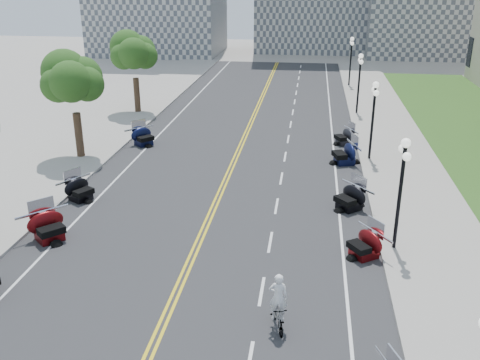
{
  "coord_description": "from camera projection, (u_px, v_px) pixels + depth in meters",
  "views": [
    {
      "loc": [
        4.71,
        -17.36,
        11.37
      ],
      "look_at": [
        1.5,
        6.37,
        2.0
      ],
      "focal_mm": 40.0,
      "sensor_mm": 36.0,
      "label": 1
    }
  ],
  "objects": [
    {
      "name": "tree_3",
      "position": [
        73.0,
        86.0,
        33.18
      ],
      "size": [
        4.8,
        4.8,
        9.2
      ],
      "primitive_type": null,
      "color": "#235619",
      "rests_on": "sidewalk_south"
    },
    {
      "name": "tree_4",
      "position": [
        134.0,
        57.0,
        44.26
      ],
      "size": [
        4.8,
        4.8,
        9.2
      ],
      "primitive_type": null,
      "color": "#235619",
      "rests_on": "sidewalk_south"
    },
    {
      "name": "motorcycle_n_7",
      "position": [
        350.0,
        197.0,
        27.14
      ],
      "size": [
        2.8,
        2.8,
        1.39
      ],
      "primitive_type": null,
      "rotation": [
        0.0,
        0.0,
        -0.87
      ],
      "color": "black",
      "rests_on": "road"
    },
    {
      "name": "lane_dash_12",
      "position": [
        291.0,
        124.0,
        42.49
      ],
      "size": [
        0.12,
        2.0,
        0.0
      ],
      "primitive_type": "cube",
      "color": "white",
      "rests_on": "road"
    },
    {
      "name": "edge_line_north",
      "position": [
        338.0,
        194.0,
        29.18
      ],
      "size": [
        0.12,
        90.0,
        0.0
      ],
      "primitive_type": "cube",
      "color": "white",
      "rests_on": "road"
    },
    {
      "name": "lane_dash_16",
      "position": [
        298.0,
        85.0,
        57.26
      ],
      "size": [
        0.12,
        2.0,
        0.0
      ],
      "primitive_type": "cube",
      "color": "white",
      "rests_on": "road"
    },
    {
      "name": "lane_dash_17",
      "position": [
        299.0,
        78.0,
        60.95
      ],
      "size": [
        0.12,
        2.0,
        0.0
      ],
      "primitive_type": "cube",
      "color": "white",
      "rests_on": "road"
    },
    {
      "name": "lane_dash_7",
      "position": [
        270.0,
        242.0,
        24.04
      ],
      "size": [
        0.12,
        2.0,
        0.0
      ],
      "primitive_type": "cube",
      "color": "white",
      "rests_on": "road"
    },
    {
      "name": "street_lamp_4",
      "position": [
        359.0,
        84.0,
        44.57
      ],
      "size": [
        0.5,
        1.2,
        4.9
      ],
      "primitive_type": null,
      "color": "black",
      "rests_on": "sidewalk_north"
    },
    {
      "name": "motorcycle_s_6",
      "position": [
        48.0,
        225.0,
        24.0
      ],
      "size": [
        2.98,
        2.98,
        1.47
      ],
      "primitive_type": null,
      "rotation": [
        0.0,
        0.0,
        0.82
      ],
      "color": "#590A0C",
      "rests_on": "road"
    },
    {
      "name": "street_lamp_2",
      "position": [
        400.0,
        195.0,
        22.42
      ],
      "size": [
        0.5,
        1.2,
        4.9
      ],
      "primitive_type": null,
      "color": "black",
      "rests_on": "sidewalk_north"
    },
    {
      "name": "motorcycle_s_7",
      "position": [
        80.0,
        188.0,
        28.25
      ],
      "size": [
        2.57,
        2.57,
        1.31
      ],
      "primitive_type": null,
      "rotation": [
        0.0,
        0.0,
        1.03
      ],
      "color": "black",
      "rests_on": "road"
    },
    {
      "name": "lane_dash_13",
      "position": [
        293.0,
        112.0,
        46.19
      ],
      "size": [
        0.12,
        2.0,
        0.0
      ],
      "primitive_type": "cube",
      "color": "white",
      "rests_on": "road"
    },
    {
      "name": "sidewalk_north",
      "position": [
        415.0,
        197.0,
        28.64
      ],
      "size": [
        5.0,
        90.0,
        0.15
      ],
      "primitive_type": "cube",
      "color": "#9E9991",
      "rests_on": "ground"
    },
    {
      "name": "lane_dash_6",
      "position": [
        262.0,
        291.0,
        20.35
      ],
      "size": [
        0.12,
        2.0,
        0.0
      ],
      "primitive_type": "cube",
      "color": "white",
      "rests_on": "road"
    },
    {
      "name": "sidewalk_south",
      "position": [
        45.0,
        178.0,
        31.26
      ],
      "size": [
        5.0,
        90.0,
        0.15
      ],
      "primitive_type": "cube",
      "color": "#9E9991",
      "rests_on": "ground"
    },
    {
      "name": "lane_dash_18",
      "position": [
        300.0,
        72.0,
        64.64
      ],
      "size": [
        0.12,
        2.0,
        0.0
      ],
      "primitive_type": "cube",
      "color": "white",
      "rests_on": "road"
    },
    {
      "name": "lane_dash_11",
      "position": [
        288.0,
        139.0,
        38.8
      ],
      "size": [
        0.12,
        2.0,
        0.0
      ],
      "primitive_type": "cube",
      "color": "white",
      "rests_on": "road"
    },
    {
      "name": "cyclist_rider",
      "position": [
        279.0,
        281.0,
        17.61
      ],
      "size": [
        0.64,
        0.42,
        1.75
      ],
      "primitive_type": "imported",
      "rotation": [
        0.0,
        0.0,
        3.14
      ],
      "color": "white",
      "rests_on": "bicycle"
    },
    {
      "name": "lane_dash_14",
      "position": [
        295.0,
        102.0,
        49.88
      ],
      "size": [
        0.12,
        2.0,
        0.0
      ],
      "primitive_type": "cube",
      "color": "white",
      "rests_on": "road"
    },
    {
      "name": "motorcycle_s_9",
      "position": [
        143.0,
        136.0,
        37.21
      ],
      "size": [
        2.8,
        2.8,
        1.38
      ],
      "primitive_type": null,
      "rotation": [
        0.0,
        0.0,
        0.82
      ],
      "color": "black",
      "rests_on": "road"
    },
    {
      "name": "lane_dash_9",
      "position": [
        281.0,
        178.0,
        31.42
      ],
      "size": [
        0.12,
        2.0,
        0.0
      ],
      "primitive_type": "cube",
      "color": "white",
      "rests_on": "road"
    },
    {
      "name": "lane_dash_15",
      "position": [
        296.0,
        93.0,
        53.57
      ],
      "size": [
        0.12,
        2.0,
        0.0
      ],
      "primitive_type": "cube",
      "color": "white",
      "rests_on": "road"
    },
    {
      "name": "edge_line_south",
      "position": [
        113.0,
        183.0,
        30.77
      ],
      "size": [
        0.12,
        90.0,
        0.0
      ],
      "primitive_type": "cube",
      "color": "white",
      "rests_on": "road"
    },
    {
      "name": "motorcycle_n_6",
      "position": [
        365.0,
        243.0,
        22.6
      ],
      "size": [
        2.6,
        2.6,
        1.31
      ],
      "primitive_type": null,
      "rotation": [
        0.0,
        0.0,
        -0.97
      ],
      "color": "#590A0C",
      "rests_on": "road"
    },
    {
      "name": "lane_dash_19",
      "position": [
        301.0,
        66.0,
        68.33
      ],
      "size": [
        0.12,
        2.0,
        0.0
      ],
      "primitive_type": "cube",
      "color": "white",
      "rests_on": "road"
    },
    {
      "name": "ground",
      "position": [
        180.0,
        285.0,
        20.75
      ],
      "size": [
        160.0,
        160.0,
        0.0
      ],
      "primitive_type": "plane",
      "color": "gray"
    },
    {
      "name": "bicycle",
      "position": [
        278.0,
        316.0,
        18.11
      ],
      "size": [
        0.87,
        1.68,
        0.97
      ],
      "primitive_type": "imported",
      "rotation": [
        0.0,
        0.0,
        0.27
      ],
      "color": "#A51414",
      "rests_on": "road"
    },
    {
      "name": "lane_dash_8",
      "position": [
        277.0,
        206.0,
        27.73
      ],
      "size": [
        0.12,
        2.0,
        0.0
      ],
      "primitive_type": "cube",
      "color": "white",
      "rests_on": "road"
    },
    {
      "name": "lane_dash_10",
      "position": [
        285.0,
        157.0,
        35.11
      ],
      "size": [
        0.12,
        2.0,
        0.0
      ],
      "primitive_type": "cube",
      "color": "white",
      "rests_on": "road"
    },
    {
      "name": "motorcycle_n_9",
      "position": [
        345.0,
        152.0,
        33.59
      ],
      "size": [
        2.69,
        2.69,
        1.5
      ],
      "primitive_type": null,
      "rotation": [
        0.0,
        0.0,
        -1.27
      ],
      "color": "black",
      "rests_on": "road"
    },
    {
      "name": "centerline_yellow_a",
      "position": [
        220.0,
        188.0,
        29.99
      ],
      "size": [
        0.12,
        90.0,
        0.0
      ],
      "primitive_type": "cube",
      "color": "yellow",
      "rests_on": "road"
    },
    {
      "name": "road",
      "position": [
        222.0,
        188.0,
        29.98
      ],
      "size": [
        16.0,
        90.0,
        0.01
      ],
      "primitive_type": "cube",
      "color": "#333335",
      "rests_on": "ground"
    },
    {
      "name": "street_lamp_3",
      "position": [
        372.0,
        121.0,
        33.5
      ],
      "size": [
        0.5,
        1.2,
        4.9
      ],
      "primitive_type": null,
      "color": "black",
      "rests_on": "sidewalk_north"
    },
    {
      "name": "motorcycle_n_10",
      "position": [
        344.0,
        136.0,
        37.4
      ],
      "size": [
        2.42,
        2.42,
        1.28
      ],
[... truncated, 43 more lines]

